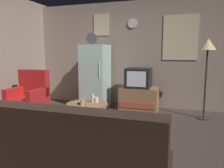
{
  "coord_description": "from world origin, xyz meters",
  "views": [
    {
      "loc": [
        1.24,
        -2.88,
        1.33
      ],
      "look_at": [
        -0.01,
        0.9,
        0.75
      ],
      "focal_mm": 35.16,
      "sensor_mm": 36.0,
      "label": 1
    }
  ],
  "objects_px": {
    "tv_stand": "(139,99)",
    "coffee_table": "(87,116)",
    "crt_tv": "(139,78)",
    "mug_ceramic_white": "(96,100)",
    "wine_glass": "(93,98)",
    "mug_ceramic_tan": "(82,102)",
    "remote_control": "(81,104)",
    "fridge": "(95,76)",
    "standing_lamp": "(208,51)",
    "armchair": "(29,100)"
  },
  "relations": [
    {
      "from": "tv_stand",
      "to": "coffee_table",
      "type": "height_order",
      "value": "tv_stand"
    },
    {
      "from": "coffee_table",
      "to": "tv_stand",
      "type": "bearing_deg",
      "value": 65.67
    },
    {
      "from": "crt_tv",
      "to": "mug_ceramic_white",
      "type": "xyz_separation_m",
      "value": [
        -0.49,
        -1.28,
        -0.27
      ]
    },
    {
      "from": "crt_tv",
      "to": "coffee_table",
      "type": "xyz_separation_m",
      "value": [
        -0.61,
        -1.4,
        -0.54
      ]
    },
    {
      "from": "wine_glass",
      "to": "mug_ceramic_tan",
      "type": "distance_m",
      "value": 0.27
    },
    {
      "from": "coffee_table",
      "to": "remote_control",
      "type": "bearing_deg",
      "value": -116.93
    },
    {
      "from": "wine_glass",
      "to": "remote_control",
      "type": "xyz_separation_m",
      "value": [
        -0.12,
        -0.23,
        -0.06
      ]
    },
    {
      "from": "fridge",
      "to": "standing_lamp",
      "type": "height_order",
      "value": "fridge"
    },
    {
      "from": "mug_ceramic_white",
      "to": "remote_control",
      "type": "distance_m",
      "value": 0.3
    },
    {
      "from": "fridge",
      "to": "mug_ceramic_white",
      "type": "height_order",
      "value": "fridge"
    },
    {
      "from": "coffee_table",
      "to": "mug_ceramic_white",
      "type": "bearing_deg",
      "value": 44.26
    },
    {
      "from": "wine_glass",
      "to": "mug_ceramic_white",
      "type": "height_order",
      "value": "wine_glass"
    },
    {
      "from": "armchair",
      "to": "mug_ceramic_white",
      "type": "bearing_deg",
      "value": -5.71
    },
    {
      "from": "mug_ceramic_white",
      "to": "mug_ceramic_tan",
      "type": "relative_size",
      "value": 1.0
    },
    {
      "from": "crt_tv",
      "to": "coffee_table",
      "type": "relative_size",
      "value": 0.75
    },
    {
      "from": "tv_stand",
      "to": "wine_glass",
      "type": "height_order",
      "value": "wine_glass"
    },
    {
      "from": "coffee_table",
      "to": "crt_tv",
      "type": "bearing_deg",
      "value": 66.37
    },
    {
      "from": "coffee_table",
      "to": "wine_glass",
      "type": "distance_m",
      "value": 0.33
    },
    {
      "from": "coffee_table",
      "to": "mug_ceramic_tan",
      "type": "height_order",
      "value": "mug_ceramic_tan"
    },
    {
      "from": "standing_lamp",
      "to": "wine_glass",
      "type": "distance_m",
      "value": 2.38
    },
    {
      "from": "mug_ceramic_tan",
      "to": "armchair",
      "type": "height_order",
      "value": "armchair"
    },
    {
      "from": "standing_lamp",
      "to": "remote_control",
      "type": "bearing_deg",
      "value": -146.39
    },
    {
      "from": "fridge",
      "to": "remote_control",
      "type": "relative_size",
      "value": 11.8
    },
    {
      "from": "crt_tv",
      "to": "wine_glass",
      "type": "distance_m",
      "value": 1.43
    },
    {
      "from": "crt_tv",
      "to": "remote_control",
      "type": "height_order",
      "value": "crt_tv"
    },
    {
      "from": "standing_lamp",
      "to": "wine_glass",
      "type": "height_order",
      "value": "standing_lamp"
    },
    {
      "from": "tv_stand",
      "to": "standing_lamp",
      "type": "relative_size",
      "value": 0.53
    },
    {
      "from": "wine_glass",
      "to": "mug_ceramic_white",
      "type": "relative_size",
      "value": 1.67
    },
    {
      "from": "tv_stand",
      "to": "remote_control",
      "type": "xyz_separation_m",
      "value": [
        -0.69,
        -1.52,
        0.19
      ]
    },
    {
      "from": "remote_control",
      "to": "standing_lamp",
      "type": "bearing_deg",
      "value": 56.57
    },
    {
      "from": "coffee_table",
      "to": "armchair",
      "type": "xyz_separation_m",
      "value": [
        -1.46,
        0.28,
        0.11
      ]
    },
    {
      "from": "fridge",
      "to": "mug_ceramic_white",
      "type": "xyz_separation_m",
      "value": [
        0.57,
        -1.32,
        -0.26
      ]
    },
    {
      "from": "tv_stand",
      "to": "mug_ceramic_white",
      "type": "distance_m",
      "value": 1.4
    },
    {
      "from": "crt_tv",
      "to": "standing_lamp",
      "type": "xyz_separation_m",
      "value": [
        1.37,
        -0.16,
        0.6
      ]
    },
    {
      "from": "standing_lamp",
      "to": "tv_stand",
      "type": "bearing_deg",
      "value": 173.15
    },
    {
      "from": "tv_stand",
      "to": "wine_glass",
      "type": "relative_size",
      "value": 5.6
    },
    {
      "from": "fridge",
      "to": "crt_tv",
      "type": "height_order",
      "value": "fridge"
    },
    {
      "from": "mug_ceramic_tan",
      "to": "standing_lamp",
      "type": "bearing_deg",
      "value": 34.7
    },
    {
      "from": "wine_glass",
      "to": "mug_ceramic_white",
      "type": "xyz_separation_m",
      "value": [
        0.06,
        0.01,
        -0.03
      ]
    },
    {
      "from": "fridge",
      "to": "remote_control",
      "type": "distance_m",
      "value": 1.63
    },
    {
      "from": "wine_glass",
      "to": "armchair",
      "type": "distance_m",
      "value": 1.54
    },
    {
      "from": "armchair",
      "to": "tv_stand",
      "type": "bearing_deg",
      "value": 28.29
    },
    {
      "from": "tv_stand",
      "to": "mug_ceramic_white",
      "type": "xyz_separation_m",
      "value": [
        -0.51,
        -1.29,
        0.22
      ]
    },
    {
      "from": "crt_tv",
      "to": "wine_glass",
      "type": "bearing_deg",
      "value": -113.28
    },
    {
      "from": "crt_tv",
      "to": "standing_lamp",
      "type": "bearing_deg",
      "value": -6.71
    },
    {
      "from": "mug_ceramic_tan",
      "to": "armchair",
      "type": "distance_m",
      "value": 1.51
    },
    {
      "from": "tv_stand",
      "to": "mug_ceramic_tan",
      "type": "bearing_deg",
      "value": -112.95
    },
    {
      "from": "coffee_table",
      "to": "fridge",
      "type": "bearing_deg",
      "value": 107.13
    },
    {
      "from": "fridge",
      "to": "standing_lamp",
      "type": "xyz_separation_m",
      "value": [
        2.43,
        -0.2,
        0.6
      ]
    },
    {
      "from": "standing_lamp",
      "to": "coffee_table",
      "type": "relative_size",
      "value": 2.21
    }
  ]
}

